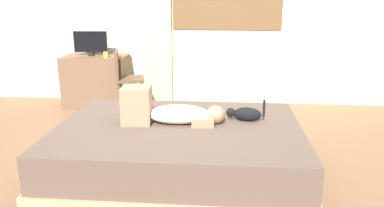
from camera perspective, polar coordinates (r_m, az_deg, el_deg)
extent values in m
plane|color=brown|center=(3.59, -3.61, -10.34)|extent=(16.00, 16.00, 0.00)
cube|color=beige|center=(5.71, -0.02, 14.70)|extent=(6.40, 0.12, 2.90)
cube|color=#997A56|center=(3.57, -1.90, -9.20)|extent=(2.25, 1.66, 0.14)
cube|color=#4C3D33|center=(3.48, -1.94, -5.78)|extent=(2.18, 1.61, 0.32)
ellipsoid|color=silver|center=(3.45, -2.04, -1.63)|extent=(0.58, 0.30, 0.17)
sphere|color=#8C664C|center=(3.45, 3.61, -1.66)|extent=(0.17, 0.17, 0.17)
cube|color=#8C664C|center=(3.47, -8.33, -0.24)|extent=(0.28, 0.26, 0.34)
cube|color=#8C664C|center=(3.46, 1.61, -2.36)|extent=(0.22, 0.29, 0.08)
ellipsoid|color=black|center=(3.56, 8.32, -1.61)|extent=(0.27, 0.13, 0.13)
sphere|color=black|center=(3.56, 5.83, -1.33)|extent=(0.08, 0.08, 0.08)
cylinder|color=black|center=(3.54, 10.79, -0.73)|extent=(0.02, 0.02, 0.16)
cube|color=brown|center=(5.74, -14.13, 3.34)|extent=(0.90, 0.56, 0.74)
cylinder|color=black|center=(5.69, -14.91, 7.22)|extent=(0.10, 0.10, 0.05)
cube|color=black|center=(5.67, -15.03, 8.97)|extent=(0.48, 0.05, 0.30)
cylinder|color=gold|center=(5.46, -12.85, 7.16)|extent=(0.07, 0.07, 0.08)
cylinder|color=#4C3828|center=(5.53, -7.60, 1.62)|extent=(0.04, 0.04, 0.44)
cylinder|color=#4C3828|center=(5.24, -7.50, 0.79)|extent=(0.04, 0.04, 0.44)
cylinder|color=#4C3828|center=(5.54, -10.74, 1.48)|extent=(0.04, 0.04, 0.44)
cylinder|color=#4C3828|center=(5.24, -10.82, 0.65)|extent=(0.04, 0.04, 0.44)
cube|color=#4C3828|center=(5.33, -9.28, 3.64)|extent=(0.46, 0.46, 0.04)
cube|color=#4C3828|center=(5.29, -11.23, 5.77)|extent=(0.13, 0.38, 0.38)
cube|color=#ADCC75|center=(5.67, -5.42, 12.81)|extent=(0.44, 0.06, 2.54)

